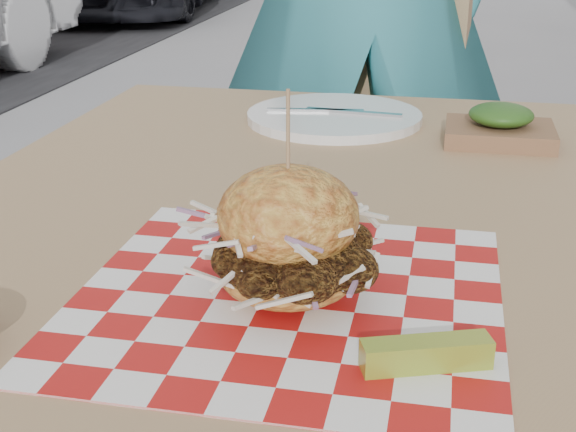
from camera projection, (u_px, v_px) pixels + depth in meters
name	position (u px, v px, depth m)	size (l,w,h in m)	color
patio_table	(279.00, 280.00, 0.90)	(0.80, 1.20, 0.75)	tan
patio_chair	(383.00, 132.00, 1.93)	(0.50, 0.51, 0.95)	tan
paper_liner	(288.00, 296.00, 0.69)	(0.36, 0.36, 0.00)	red
sandwich	(288.00, 242.00, 0.67)	(0.16, 0.16, 0.18)	gold
pickle_spear	(426.00, 354.00, 0.58)	(0.10, 0.02, 0.02)	olive
place_setting	(334.00, 117.00, 1.24)	(0.27, 0.27, 0.02)	white
kraft_tray	(500.00, 127.00, 1.13)	(0.15, 0.12, 0.06)	brown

